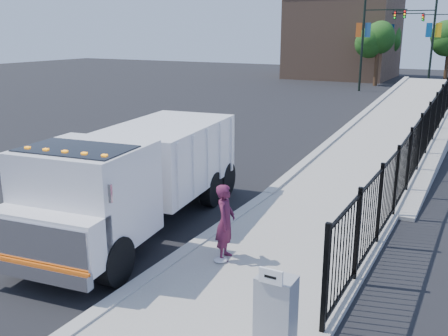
% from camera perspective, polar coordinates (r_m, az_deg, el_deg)
% --- Properties ---
extents(ground, '(120.00, 120.00, 0.00)m').
position_cam_1_polar(ground, '(11.47, -3.05, -9.05)').
color(ground, black).
rests_on(ground, ground).
extents(sidewalk, '(3.55, 12.00, 0.12)m').
position_cam_1_polar(sidewalk, '(9.06, 0.91, -15.75)').
color(sidewalk, '#9E998E').
rests_on(sidewalk, ground).
extents(curb, '(0.30, 12.00, 0.16)m').
position_cam_1_polar(curb, '(9.97, -9.20, -12.73)').
color(curb, '#ADAAA3').
rests_on(curb, ground).
extents(ramp, '(3.95, 24.06, 3.19)m').
position_cam_1_polar(ramp, '(25.55, 20.39, 3.74)').
color(ramp, '#9E998E').
rests_on(ramp, ground).
extents(iron_fence, '(0.10, 28.00, 1.80)m').
position_cam_1_polar(iron_fence, '(21.32, 22.77, 3.82)').
color(iron_fence, black).
rests_on(iron_fence, ground).
extents(truck, '(3.32, 7.72, 2.56)m').
position_cam_1_polar(truck, '(12.16, -10.10, -0.61)').
color(truck, black).
rests_on(truck, ground).
extents(worker, '(0.53, 0.67, 1.62)m').
position_cam_1_polar(worker, '(10.36, 0.16, -6.20)').
color(worker, '#591A37').
rests_on(worker, sidewalk).
extents(utility_cabinet, '(0.55, 0.40, 1.25)m').
position_cam_1_polar(utility_cabinet, '(7.60, 5.91, -16.47)').
color(utility_cabinet, gray).
rests_on(utility_cabinet, sidewalk).
extents(arrow_sign, '(0.35, 0.04, 0.22)m').
position_cam_1_polar(arrow_sign, '(7.06, 5.37, -12.24)').
color(arrow_sign, white).
rests_on(arrow_sign, utility_cabinet).
extents(debris, '(0.30, 0.30, 0.07)m').
position_cam_1_polar(debris, '(10.52, -0.39, -10.44)').
color(debris, silver).
rests_on(debris, sidewalk).
extents(light_pole_0, '(3.77, 0.22, 8.00)m').
position_cam_1_polar(light_pole_0, '(42.27, 16.00, 14.33)').
color(light_pole_0, black).
rests_on(light_pole_0, ground).
extents(light_pole_1, '(3.78, 0.22, 8.00)m').
position_cam_1_polar(light_pole_1, '(44.13, 22.38, 13.81)').
color(light_pole_1, black).
rests_on(light_pole_1, ground).
extents(light_pole_2, '(3.77, 0.22, 8.00)m').
position_cam_1_polar(light_pole_2, '(52.04, 18.52, 14.23)').
color(light_pole_2, black).
rests_on(light_pole_2, ground).
extents(tree_0, '(2.87, 2.87, 5.43)m').
position_cam_1_polar(tree_0, '(46.88, 17.24, 13.79)').
color(tree_0, '#382314').
rests_on(tree_0, ground).
extents(tree_2, '(2.91, 2.91, 5.45)m').
position_cam_1_polar(tree_2, '(56.25, 18.06, 13.89)').
color(tree_2, '#382314').
rests_on(tree_2, ground).
extents(building, '(10.00, 10.00, 8.00)m').
position_cam_1_polar(building, '(54.84, 13.53, 14.23)').
color(building, '#8C664C').
rests_on(building, ground).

